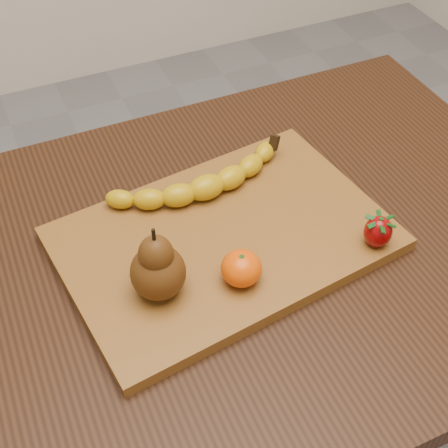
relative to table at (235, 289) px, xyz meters
name	(u,v)px	position (x,y,z in m)	size (l,w,h in m)	color
table	(235,289)	(0.00, 0.00, 0.00)	(1.00, 0.70, 0.76)	black
cutting_board	(224,239)	(-0.01, 0.01, 0.11)	(0.45, 0.30, 0.02)	brown
banana	(206,187)	(-0.01, 0.09, 0.14)	(0.24, 0.06, 0.04)	#C59C09
pear	(157,262)	(-0.13, -0.05, 0.17)	(0.07, 0.07, 0.11)	#4F2B0C
mandarin	(241,268)	(-0.03, -0.07, 0.14)	(0.05, 0.05, 0.05)	#EF4E02
strawberry	(378,231)	(0.17, -0.09, 0.14)	(0.04, 0.04, 0.05)	#890306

